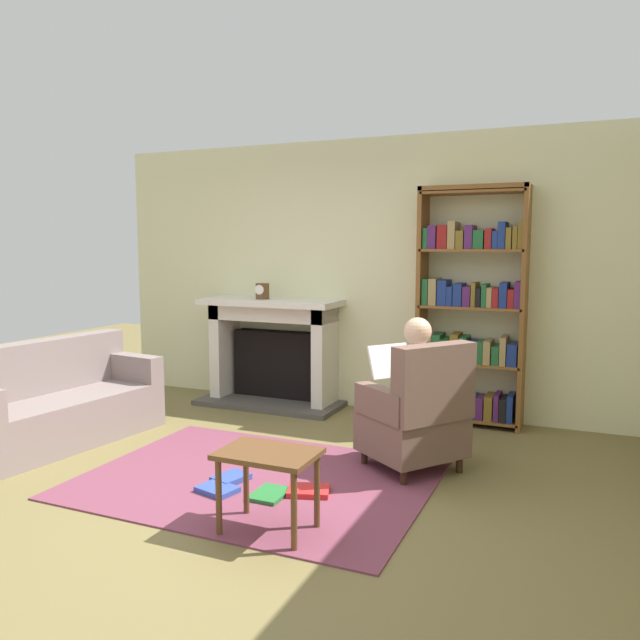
# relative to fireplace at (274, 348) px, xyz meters

# --- Properties ---
(ground) EXTENTS (14.00, 14.00, 0.00)m
(ground) POSITION_rel_fireplace_xyz_m (0.90, -2.30, -0.58)
(ground) COLOR olive
(back_wall) EXTENTS (5.60, 0.10, 2.70)m
(back_wall) POSITION_rel_fireplace_xyz_m (0.90, 0.25, 0.77)
(back_wall) COLOR beige
(back_wall) RESTS_ON ground
(area_rug) EXTENTS (2.40, 1.80, 0.01)m
(area_rug) POSITION_rel_fireplace_xyz_m (0.90, -2.00, -0.58)
(area_rug) COLOR brown
(area_rug) RESTS_ON ground
(fireplace) EXTENTS (1.50, 0.64, 1.10)m
(fireplace) POSITION_rel_fireplace_xyz_m (0.00, 0.00, 0.00)
(fireplace) COLOR #4C4742
(fireplace) RESTS_ON ground
(mantel_clock) EXTENTS (0.14, 0.14, 0.16)m
(mantel_clock) POSITION_rel_fireplace_xyz_m (-0.08, -0.10, 0.60)
(mantel_clock) COLOR brown
(mantel_clock) RESTS_ON fireplace
(bookshelf) EXTENTS (0.96, 0.32, 2.18)m
(bookshelf) POSITION_rel_fireplace_xyz_m (2.01, 0.03, 0.47)
(bookshelf) COLOR brown
(bookshelf) RESTS_ON ground
(armchair_reading) EXTENTS (0.88, 0.88, 0.97)m
(armchair_reading) POSITION_rel_fireplace_xyz_m (1.90, -1.37, -0.16)
(armchair_reading) COLOR #331E14
(armchair_reading) RESTS_ON ground
(seated_reader) EXTENTS (0.59, 0.56, 1.14)m
(seated_reader) POSITION_rel_fireplace_xyz_m (1.80, -1.30, 0.04)
(seated_reader) COLOR silver
(seated_reader) RESTS_ON ground
(sofa_floral) EXTENTS (0.92, 1.77, 0.85)m
(sofa_floral) POSITION_rel_fireplace_xyz_m (-1.07, -1.91, -0.26)
(sofa_floral) COLOR gray
(sofa_floral) RESTS_ON ground
(side_table) EXTENTS (0.56, 0.39, 0.48)m
(side_table) POSITION_rel_fireplace_xyz_m (1.36, -2.68, -0.18)
(side_table) COLOR brown
(side_table) RESTS_ON ground
(scattered_books) EXTENTS (0.88, 0.48, 0.04)m
(scattered_books) POSITION_rel_fireplace_xyz_m (1.01, -2.18, -0.55)
(scattered_books) COLOR #334CA5
(scattered_books) RESTS_ON area_rug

